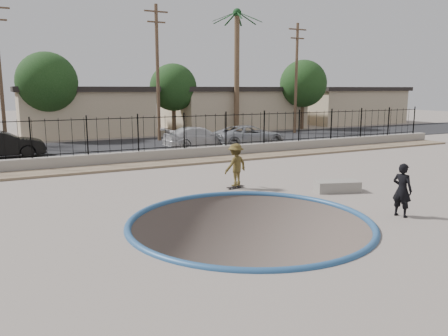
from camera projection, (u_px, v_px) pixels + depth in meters
ground at (131, 178)px, 24.04m from camera, size 120.00×120.00×2.20m
bowl_pit at (250, 222)px, 12.43m from camera, size 6.84×6.84×1.80m
coping_ring at (250, 222)px, 12.43m from camera, size 7.04×7.04×0.20m
rock_strip at (145, 165)px, 21.37m from camera, size 42.00×1.60×0.11m
retaining_wall at (139, 157)px, 22.29m from camera, size 42.00×0.45×0.60m
fence at (138, 134)px, 22.08m from camera, size 40.00×0.04×1.80m
street at (110, 147)px, 28.23m from camera, size 90.00×8.00×0.04m
house_center at (84, 110)px, 36.22m from camera, size 10.60×8.60×3.90m
house_east at (233, 107)px, 42.43m from camera, size 12.60×8.60×3.90m
house_east_far at (343, 105)px, 48.63m from camera, size 11.60×8.60×3.90m
palm_right at (237, 45)px, 36.63m from camera, size 2.30×2.30×10.30m
utility_pole_left at (0, 73)px, 26.48m from camera, size 1.70×0.24×9.00m
utility_pole_mid at (158, 71)px, 30.87m from camera, size 1.70×0.24×9.50m
utility_pole_right at (296, 77)px, 36.24m from camera, size 1.70×0.24×9.00m
street_tree_left at (47, 82)px, 31.42m from camera, size 4.32×4.32×6.36m
street_tree_mid at (173, 87)px, 36.79m from camera, size 3.96×3.96×5.83m
street_tree_right at (303, 84)px, 40.29m from camera, size 4.32×4.32×6.36m
skater at (236, 167)px, 16.54m from camera, size 1.18×0.90×1.62m
skateboard at (236, 187)px, 16.68m from camera, size 0.78×0.34×0.07m
videographer at (402, 190)px, 12.88m from camera, size 0.52×0.67×1.61m
concrete_ledge at (337, 186)px, 16.11m from camera, size 1.74×1.17×0.40m
car_b at (0, 145)px, 23.55m from camera, size 4.50×1.62×1.48m
car_c at (199, 137)px, 27.70m from camera, size 4.65×2.02×1.33m
car_d at (250, 136)px, 28.63m from camera, size 4.89×2.32×1.35m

